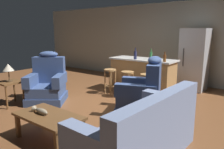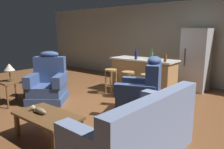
# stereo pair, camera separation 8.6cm
# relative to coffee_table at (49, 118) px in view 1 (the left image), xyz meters

# --- Properties ---
(ground_plane) EXTENTS (12.00, 12.00, 0.00)m
(ground_plane) POSITION_rel_coffee_table_xyz_m (-0.21, 1.90, -0.36)
(ground_plane) COLOR brown
(back_wall) EXTENTS (12.00, 0.05, 2.60)m
(back_wall) POSITION_rel_coffee_table_xyz_m (-0.21, 5.02, 0.94)
(back_wall) COLOR #B2B2A3
(back_wall) RESTS_ON ground_plane
(coffee_table) EXTENTS (1.10, 0.60, 0.42)m
(coffee_table) POSITION_rel_coffee_table_xyz_m (0.00, 0.00, 0.00)
(coffee_table) COLOR brown
(coffee_table) RESTS_ON ground_plane
(fish_figurine) EXTENTS (0.34, 0.10, 0.10)m
(fish_figurine) POSITION_rel_coffee_table_xyz_m (-0.14, -0.04, 0.10)
(fish_figurine) COLOR #4C3823
(fish_figurine) RESTS_ON coffee_table
(couch) EXTENTS (0.93, 1.94, 0.94)m
(couch) POSITION_rel_coffee_table_xyz_m (1.40, 0.42, -0.02)
(couch) COLOR #707FA3
(couch) RESTS_ON ground_plane
(recliner_near_lamp) EXTENTS (1.18, 1.18, 1.20)m
(recliner_near_lamp) POSITION_rel_coffee_table_xyz_m (-1.66, 1.20, 0.06)
(recliner_near_lamp) COLOR #384C7A
(recliner_near_lamp) RESTS_ON ground_plane
(recliner_near_island) EXTENTS (1.09, 1.09, 1.20)m
(recliner_near_island) POSITION_rel_coffee_table_xyz_m (0.57, 1.91, 0.06)
(recliner_near_island) COLOR #384C7A
(recliner_near_island) RESTS_ON ground_plane
(end_table) EXTENTS (0.48, 0.48, 0.56)m
(end_table) POSITION_rel_coffee_table_xyz_m (-2.08, 0.49, 0.10)
(end_table) COLOR brown
(end_table) RESTS_ON ground_plane
(table_lamp) EXTENTS (0.24, 0.24, 0.41)m
(table_lamp) POSITION_rel_coffee_table_xyz_m (-2.06, 0.48, 0.50)
(table_lamp) COLOR #4C3823
(table_lamp) RESTS_ON end_table
(kitchen_island) EXTENTS (1.80, 0.70, 0.95)m
(kitchen_island) POSITION_rel_coffee_table_xyz_m (-0.21, 3.25, 0.11)
(kitchen_island) COLOR #AD7F4C
(kitchen_island) RESTS_ON ground_plane
(bar_stool_left) EXTENTS (0.32, 0.32, 0.68)m
(bar_stool_left) POSITION_rel_coffee_table_xyz_m (-0.84, 2.62, 0.11)
(bar_stool_left) COLOR #A87A47
(bar_stool_left) RESTS_ON ground_plane
(bar_stool_middle) EXTENTS (0.32, 0.32, 0.68)m
(bar_stool_middle) POSITION_rel_coffee_table_xyz_m (-0.28, 2.62, 0.11)
(bar_stool_middle) COLOR #A87A47
(bar_stool_middle) RESTS_ON ground_plane
(bar_stool_right) EXTENTS (0.32, 0.32, 0.68)m
(bar_stool_right) POSITION_rel_coffee_table_xyz_m (0.28, 2.62, 0.11)
(bar_stool_right) COLOR #A87A47
(bar_stool_right) RESTS_ON ground_plane
(refrigerator) EXTENTS (0.70, 0.69, 1.76)m
(refrigerator) POSITION_rel_coffee_table_xyz_m (0.79, 4.45, 0.52)
(refrigerator) COLOR #B7B7BC
(refrigerator) RESTS_ON ground_plane
(bottle_tall_green) EXTENTS (0.07, 0.07, 0.27)m
(bottle_tall_green) POSITION_rel_coffee_table_xyz_m (0.01, 3.29, 0.69)
(bottle_tall_green) COLOR #2D6B38
(bottle_tall_green) RESTS_ON kitchen_island
(bottle_short_amber) EXTENTS (0.07, 0.07, 0.25)m
(bottle_short_amber) POSITION_rel_coffee_table_xyz_m (0.53, 3.00, 0.68)
(bottle_short_amber) COLOR brown
(bottle_short_amber) RESTS_ON kitchen_island
(bottle_wine_dark) EXTENTS (0.08, 0.08, 0.31)m
(bottle_wine_dark) POSITION_rel_coffee_table_xyz_m (-0.30, 3.00, 0.70)
(bottle_wine_dark) COLOR #23284C
(bottle_wine_dark) RESTS_ON kitchen_island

